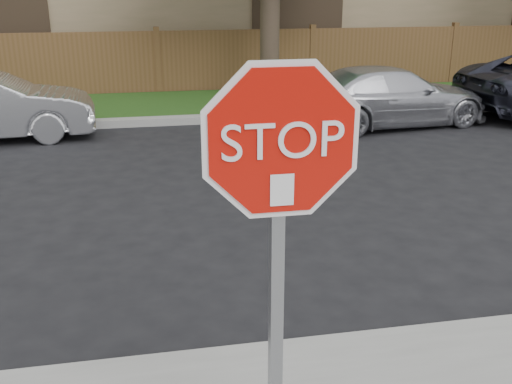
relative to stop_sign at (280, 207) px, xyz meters
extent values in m
plane|color=black|center=(-0.15, 1.48, -1.83)|extent=(90.00, 90.00, 0.00)
cube|color=gray|center=(-0.15, 9.63, -1.75)|extent=(70.00, 0.30, 0.15)
cube|color=#1E4714|center=(-0.15, 11.28, -1.77)|extent=(70.00, 3.00, 0.12)
cube|color=brown|center=(-0.15, 12.88, -1.03)|extent=(70.00, 0.12, 1.60)
cylinder|color=#382B21|center=(2.35, 11.18, 0.13)|extent=(0.44, 0.44, 3.92)
cube|color=gray|center=(0.00, 0.05, -0.58)|extent=(0.07, 0.06, 2.30)
cylinder|color=white|center=(0.00, -0.02, 0.32)|extent=(1.01, 0.02, 1.01)
cylinder|color=#BB1007|center=(0.00, -0.03, 0.32)|extent=(0.93, 0.02, 0.93)
cube|color=white|center=(0.00, -0.05, 0.10)|extent=(0.11, 0.00, 0.15)
imported|color=silver|center=(4.31, 8.72, -1.24)|extent=(4.25, 2.18, 1.18)
camera|label=1|loc=(-0.59, -2.52, 1.00)|focal=42.00mm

